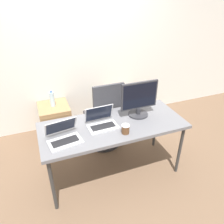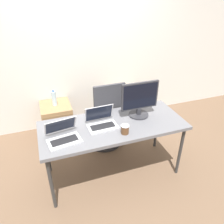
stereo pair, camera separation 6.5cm
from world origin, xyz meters
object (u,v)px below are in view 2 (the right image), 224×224
(cabinet_right, at_px, (123,108))
(laptop_right, at_px, (63,136))
(water_bottle, at_px, (54,98))
(cabinet_left, at_px, (57,120))
(laptop_left, at_px, (101,122))
(monitor, at_px, (140,100))
(coffee_cup_brown, at_px, (125,129))
(office_chair, at_px, (105,122))
(coffee_cup_white, at_px, (109,112))

(cabinet_right, relative_size, laptop_right, 1.46)
(water_bottle, xyz_separation_m, laptop_right, (-0.02, -1.26, 0.15))
(cabinet_left, bearing_deg, cabinet_right, 0.00)
(laptop_left, xyz_separation_m, monitor, (0.52, 0.07, 0.17))
(cabinet_right, distance_m, water_bottle, 1.25)
(cabinet_right, relative_size, coffee_cup_brown, 5.24)
(cabinet_right, xyz_separation_m, water_bottle, (-1.18, 0.00, 0.40))
(office_chair, bearing_deg, monitor, -60.96)
(water_bottle, xyz_separation_m, laptop_left, (0.44, -1.14, 0.15))
(laptop_right, bearing_deg, water_bottle, 88.88)
(cabinet_left, relative_size, laptop_left, 1.55)
(laptop_right, xyz_separation_m, monitor, (0.99, 0.19, 0.17))
(cabinet_right, height_order, coffee_cup_brown, coffee_cup_brown)
(coffee_cup_white, bearing_deg, coffee_cup_brown, -84.42)
(office_chair, xyz_separation_m, coffee_cup_white, (-0.07, -0.39, 0.40))
(water_bottle, relative_size, laptop_left, 0.73)
(laptop_left, bearing_deg, coffee_cup_white, 51.08)
(office_chair, distance_m, coffee_cup_white, 0.56)
(laptop_right, relative_size, coffee_cup_white, 3.97)
(cabinet_left, relative_size, monitor, 1.15)
(cabinet_left, distance_m, monitor, 1.61)
(coffee_cup_brown, bearing_deg, coffee_cup_white, 95.58)
(laptop_left, xyz_separation_m, coffee_cup_white, (0.16, 0.20, -0.00))
(office_chair, relative_size, monitor, 2.31)
(water_bottle, relative_size, coffee_cup_brown, 2.47)
(cabinet_left, height_order, laptop_left, laptop_left)
(laptop_left, relative_size, coffee_cup_brown, 3.38)
(laptop_right, bearing_deg, office_chair, 45.34)
(monitor, bearing_deg, cabinet_left, 132.01)
(coffee_cup_brown, bearing_deg, monitor, 44.31)
(laptop_right, bearing_deg, laptop_left, 14.35)
(cabinet_right, distance_m, coffee_cup_white, 1.23)
(office_chair, relative_size, cabinet_right, 2.01)
(cabinet_right, xyz_separation_m, monitor, (-0.22, -1.07, 0.72))
(office_chair, xyz_separation_m, cabinet_left, (-0.67, 0.55, -0.15))
(office_chair, bearing_deg, cabinet_right, 47.34)
(coffee_cup_white, bearing_deg, cabinet_left, 122.71)
(coffee_cup_brown, bearing_deg, cabinet_left, 115.16)
(office_chair, bearing_deg, water_bottle, 140.67)
(water_bottle, relative_size, monitor, 0.54)
(water_bottle, bearing_deg, cabinet_left, -90.00)
(coffee_cup_white, bearing_deg, cabinet_right, 58.42)
(office_chair, bearing_deg, laptop_right, -134.66)
(cabinet_left, bearing_deg, laptop_right, -91.12)
(cabinet_right, xyz_separation_m, laptop_right, (-1.21, -1.26, 0.55))
(cabinet_right, relative_size, water_bottle, 2.12)
(office_chair, relative_size, water_bottle, 4.26)
(water_bottle, bearing_deg, laptop_left, -68.73)
(cabinet_right, bearing_deg, laptop_left, -122.96)
(monitor, relative_size, coffee_cup_white, 5.04)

